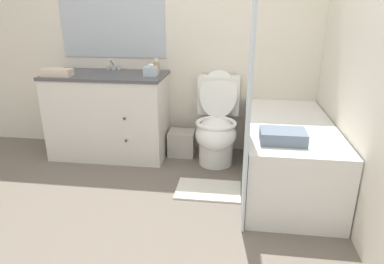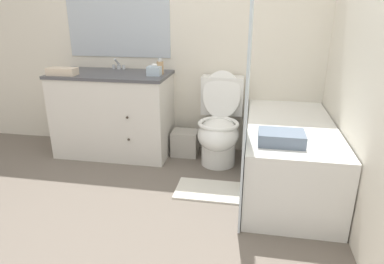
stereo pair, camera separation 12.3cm
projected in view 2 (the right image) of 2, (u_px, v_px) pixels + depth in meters
ground_plane at (145, 239)px, 2.28m from camera, size 14.00×14.00×0.00m
wall_back at (190, 29)px, 3.39m from camera, size 8.00×0.06×2.50m
wall_right at (359, 38)px, 2.38m from camera, size 0.05×2.64×2.50m
vanity_cabinet at (114, 113)px, 3.51m from camera, size 1.16×0.60×0.85m
sink_faucet at (118, 66)px, 3.55m from camera, size 0.14×0.12×0.12m
toilet at (219, 127)px, 3.29m from camera, size 0.41×0.67×0.89m
bathtub at (288, 155)px, 2.87m from camera, size 0.69×1.45×0.57m
shower_curtain at (248, 84)px, 2.25m from camera, size 0.01×0.56×1.95m
wastebasket at (185, 143)px, 3.55m from camera, size 0.26×0.22×0.26m
tissue_box at (155, 70)px, 3.24m from camera, size 0.13×0.12×0.11m
soap_dispenser at (160, 67)px, 3.28m from camera, size 0.07×0.07×0.15m
hand_towel_folded at (62, 71)px, 3.25m from camera, size 0.28×0.13×0.07m
bath_towel_folded at (281, 138)px, 2.35m from camera, size 0.31×0.22×0.09m
bath_mat at (208, 190)px, 2.87m from camera, size 0.54×0.35×0.02m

